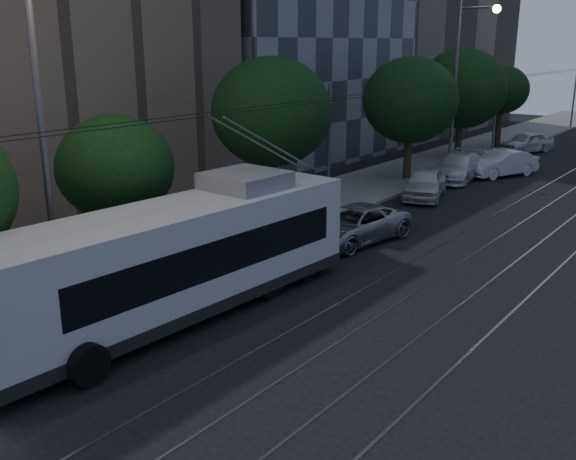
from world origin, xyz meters
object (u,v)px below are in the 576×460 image
(car_white_d, at_px, (526,142))
(streetlamp_near, at_px, (46,84))
(streetlamp_far, at_px, (463,73))
(trolleybus, at_px, (180,258))
(car_white_a, at_px, (425,183))
(pickup_silver, at_px, (354,224))
(car_white_c, at_px, (501,163))
(car_white_b, at_px, (458,167))

(car_white_d, distance_m, streetlamp_near, 37.76)
(streetlamp_far, bearing_deg, streetlamp_near, -91.29)
(trolleybus, distance_m, car_white_a, 17.85)
(pickup_silver, distance_m, car_white_c, 16.50)
(car_white_a, relative_size, car_white_c, 0.98)
(car_white_c, bearing_deg, streetlamp_far, -115.81)
(pickup_silver, distance_m, car_white_b, 14.02)
(pickup_silver, height_order, streetlamp_far, streetlamp_far)
(car_white_b, bearing_deg, pickup_silver, -89.18)
(car_white_c, bearing_deg, car_white_b, -97.52)
(pickup_silver, xyz_separation_m, streetlamp_near, (-2.65, -11.23, 5.89))
(car_white_c, bearing_deg, streetlamp_near, -71.16)
(car_white_a, distance_m, car_white_c, 7.92)
(car_white_b, distance_m, streetlamp_near, 25.85)
(car_white_b, bearing_deg, car_white_c, 52.49)
(car_white_b, height_order, car_white_c, car_white_b)
(car_white_c, bearing_deg, car_white_a, -73.87)
(car_white_a, relative_size, streetlamp_far, 0.46)
(car_white_c, xyz_separation_m, car_white_d, (-1.58, 9.55, -0.03))
(car_white_b, bearing_deg, trolleybus, -92.17)
(car_white_d, distance_m, streetlamp_far, 12.45)
(car_white_b, relative_size, streetlamp_near, 0.48)
(pickup_silver, relative_size, car_white_d, 1.18)
(trolleybus, xyz_separation_m, car_white_d, (-1.38, 35.19, -1.00))
(streetlamp_near, bearing_deg, pickup_silver, 76.72)
(trolleybus, height_order, car_white_c, trolleybus)
(trolleybus, relative_size, streetlamp_near, 1.15)
(trolleybus, height_order, streetlamp_near, streetlamp_near)
(car_white_a, height_order, car_white_d, car_white_a)
(trolleybus, xyz_separation_m, car_white_a, (-0.93, 17.80, -0.97))
(trolleybus, relative_size, car_white_b, 2.40)
(pickup_silver, distance_m, streetlamp_far, 15.80)
(car_white_a, xyz_separation_m, car_white_b, (-0.47, 5.27, -0.01))
(trolleybus, height_order, car_white_d, trolleybus)
(trolleybus, distance_m, streetlamp_near, 5.84)
(car_white_a, bearing_deg, pickup_silver, -100.16)
(car_white_b, distance_m, car_white_d, 12.12)
(pickup_silver, bearing_deg, car_white_b, 105.05)
(car_white_a, bearing_deg, streetlamp_near, -111.90)
(car_white_c, distance_m, car_white_d, 9.68)
(car_white_b, height_order, streetlamp_near, streetlamp_near)
(trolleybus, height_order, car_white_b, trolleybus)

